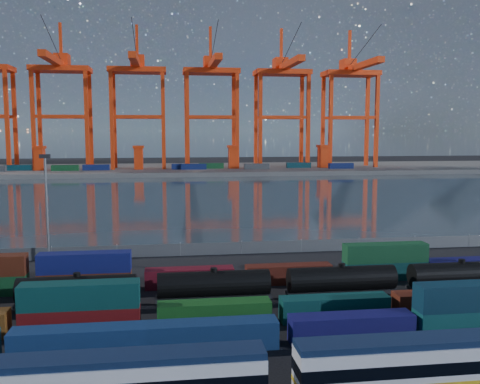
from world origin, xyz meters
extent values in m
plane|color=black|center=(0.00, 0.00, 0.00)|extent=(700.00, 700.00, 0.00)
plane|color=#2D3A42|center=(0.00, 105.00, 0.01)|extent=(700.00, 700.00, 0.00)
cube|color=#514F4C|center=(0.00, 210.00, 1.00)|extent=(700.00, 70.00, 2.00)
cone|color=#1E2630|center=(-200.00, 1600.00, 260.00)|extent=(1100.00, 1100.00, 520.00)
cone|color=#1E2630|center=(200.00, 1600.00, 230.00)|extent=(1040.00, 1040.00, 460.00)
cone|color=#1E2630|center=(600.00, 1600.00, 190.00)|extent=(960.00, 960.00, 380.00)
cone|color=#1E2630|center=(950.00, 1600.00, 150.00)|extent=(840.00, 840.00, 300.00)
cube|color=#0F1C38|center=(-17.22, -21.54, 4.78)|extent=(23.68, 2.56, 0.47)
cube|color=black|center=(-17.22, -21.54, 3.13)|extent=(23.70, 2.93, 0.95)
cube|color=silver|center=(8.78, -21.54, 2.75)|extent=(23.68, 2.84, 3.60)
cube|color=#0F1C38|center=(8.78, -21.54, 4.78)|extent=(23.68, 2.56, 0.47)
cube|color=gold|center=(8.78, -21.54, 1.99)|extent=(23.70, 2.93, 0.34)
cube|color=black|center=(8.78, -21.54, 3.13)|extent=(23.70, 2.93, 0.95)
cube|color=navy|center=(-19.98, -9.55, 1.30)|extent=(12.03, 2.45, 2.61)
cube|color=navy|center=(-7.97, -9.55, 1.30)|extent=(12.03, 2.45, 2.61)
cube|color=#111052|center=(5.32, -9.55, 1.30)|extent=(12.03, 2.45, 2.61)
cube|color=#0E494B|center=(17.98, -9.55, 1.30)|extent=(12.03, 2.45, 2.61)
cube|color=#0B283B|center=(17.98, -9.55, 3.91)|extent=(12.03, 2.45, 2.61)
cube|color=#5F0E0F|center=(-20.76, -3.65, 1.27)|extent=(11.72, 2.38, 2.54)
cube|color=#0B3A38|center=(-20.76, -3.65, 3.81)|extent=(11.72, 2.38, 2.54)
cube|color=#155019|center=(-7.32, -3.65, 1.27)|extent=(11.72, 2.38, 2.54)
cube|color=#0B3C3A|center=(5.56, -3.65, 1.27)|extent=(11.72, 2.38, 2.54)
cube|color=#5A1F12|center=(18.23, -3.65, 1.27)|extent=(11.72, 2.38, 2.54)
cube|color=#5A2512|center=(-22.35, 10.48, 1.23)|extent=(11.40, 2.32, 2.47)
cube|color=navy|center=(-22.35, 10.48, 3.70)|extent=(11.40, 2.32, 2.47)
cube|color=#5E0E1A|center=(-9.27, 10.48, 1.23)|extent=(11.40, 2.32, 2.47)
cube|color=#4D180F|center=(3.79, 10.48, 1.23)|extent=(11.40, 2.32, 2.47)
cube|color=#0B3939|center=(17.18, 10.48, 1.23)|extent=(11.40, 2.32, 2.47)
cube|color=#134A26|center=(17.18, 10.48, 3.70)|extent=(11.40, 2.32, 2.47)
cube|color=#110F4C|center=(28.74, 10.48, 1.23)|extent=(11.40, 2.32, 2.47)
cylinder|color=black|center=(-22.22, 3.67, 2.32)|extent=(13.10, 2.92, 2.92)
cylinder|color=black|center=(-22.22, 3.67, 3.93)|extent=(0.81, 0.81, 0.50)
cube|color=black|center=(-22.22, 3.67, 0.71)|extent=(13.60, 2.01, 0.40)
cube|color=black|center=(-26.76, 3.67, 0.30)|extent=(2.52, 1.81, 0.60)
cube|color=black|center=(-17.69, 3.67, 0.30)|extent=(2.52, 1.81, 0.60)
cylinder|color=black|center=(-6.72, 3.67, 2.32)|extent=(13.10, 2.92, 2.92)
cylinder|color=black|center=(-6.72, 3.67, 3.93)|extent=(0.81, 0.81, 0.50)
cube|color=black|center=(-6.72, 3.67, 0.71)|extent=(13.60, 2.01, 0.40)
cube|color=black|center=(-11.26, 3.67, 0.30)|extent=(2.52, 1.81, 0.60)
cube|color=black|center=(-2.19, 3.67, 0.30)|extent=(2.52, 1.81, 0.60)
cylinder|color=black|center=(8.78, 3.67, 2.32)|extent=(13.10, 2.92, 2.92)
cylinder|color=black|center=(8.78, 3.67, 3.93)|extent=(0.81, 0.81, 0.50)
cube|color=black|center=(8.78, 3.67, 0.71)|extent=(13.60, 2.01, 0.40)
cube|color=black|center=(4.24, 3.67, 0.30)|extent=(2.52, 1.81, 0.60)
cube|color=black|center=(13.31, 3.67, 0.30)|extent=(2.52, 1.81, 0.60)
cylinder|color=black|center=(24.28, 3.67, 2.32)|extent=(13.10, 2.92, 2.92)
cylinder|color=black|center=(24.28, 3.67, 3.93)|extent=(0.81, 0.81, 0.50)
cube|color=black|center=(24.28, 3.67, 0.71)|extent=(13.60, 2.01, 0.40)
cube|color=black|center=(19.74, 3.67, 0.30)|extent=(2.52, 1.81, 0.60)
cube|color=#595B5E|center=(0.00, 28.00, 1.00)|extent=(160.00, 0.06, 2.00)
cylinder|color=slate|center=(-30.00, 28.00, 1.10)|extent=(0.12, 0.12, 2.20)
cylinder|color=slate|center=(-20.00, 28.00, 1.10)|extent=(0.12, 0.12, 2.20)
cylinder|color=slate|center=(-10.00, 28.00, 1.10)|extent=(0.12, 0.12, 2.20)
cylinder|color=slate|center=(0.00, 28.00, 1.10)|extent=(0.12, 0.12, 2.20)
cylinder|color=slate|center=(10.00, 28.00, 1.10)|extent=(0.12, 0.12, 2.20)
cylinder|color=slate|center=(20.00, 28.00, 1.10)|extent=(0.12, 0.12, 2.20)
cylinder|color=slate|center=(30.00, 28.00, 1.10)|extent=(0.12, 0.12, 2.20)
cylinder|color=slate|center=(40.00, 28.00, 1.10)|extent=(0.12, 0.12, 2.20)
cylinder|color=slate|center=(-30.00, 26.00, 8.00)|extent=(0.36, 0.36, 16.00)
cube|color=black|center=(-30.00, 26.00, 16.30)|extent=(1.60, 0.40, 0.60)
cube|color=#EF3810|center=(-83.15, 198.53, 24.24)|extent=(1.72, 1.72, 48.49)
cube|color=#EF3810|center=(-83.15, 211.47, 24.24)|extent=(1.72, 1.72, 48.49)
cube|color=#EF3810|center=(-71.85, 198.53, 24.24)|extent=(1.72, 1.72, 48.49)
cube|color=#EF3810|center=(-71.85, 211.47, 24.24)|extent=(1.72, 1.72, 48.49)
cube|color=#EF3810|center=(-48.15, 198.53, 24.24)|extent=(1.72, 1.72, 48.49)
cube|color=#EF3810|center=(-48.15, 211.47, 24.24)|extent=(1.72, 1.72, 48.49)
cube|color=#EF3810|center=(-60.00, 198.53, 26.67)|extent=(23.71, 1.51, 1.51)
cube|color=#EF3810|center=(-60.00, 211.47, 26.67)|extent=(23.71, 1.51, 1.51)
cube|color=#EF3810|center=(-60.00, 205.00, 48.49)|extent=(26.94, 15.09, 2.37)
cube|color=#EF3810|center=(-60.00, 192.07, 50.64)|extent=(3.23, 51.72, 2.69)
cube|color=#EF3810|center=(-60.00, 209.31, 53.34)|extent=(6.47, 8.62, 5.39)
cube|color=#EF3810|center=(-60.00, 207.16, 61.42)|extent=(1.29, 1.29, 17.24)
cylinder|color=black|center=(-60.00, 189.48, 58.19)|extent=(0.26, 44.35, 14.63)
cube|color=#EF3810|center=(-36.85, 198.53, 24.24)|extent=(1.72, 1.72, 48.49)
cube|color=#EF3810|center=(-36.85, 211.47, 24.24)|extent=(1.72, 1.72, 48.49)
cube|color=#EF3810|center=(-13.15, 198.53, 24.24)|extent=(1.72, 1.72, 48.49)
cube|color=#EF3810|center=(-13.15, 211.47, 24.24)|extent=(1.72, 1.72, 48.49)
cube|color=#EF3810|center=(-25.00, 198.53, 26.67)|extent=(23.71, 1.51, 1.51)
cube|color=#EF3810|center=(-25.00, 211.47, 26.67)|extent=(23.71, 1.51, 1.51)
cube|color=#EF3810|center=(-25.00, 205.00, 48.49)|extent=(26.94, 15.09, 2.37)
cube|color=#EF3810|center=(-25.00, 192.07, 50.64)|extent=(3.23, 51.72, 2.69)
cube|color=#EF3810|center=(-25.00, 209.31, 53.34)|extent=(6.47, 8.62, 5.39)
cube|color=#EF3810|center=(-25.00, 207.16, 61.42)|extent=(1.29, 1.29, 17.24)
cylinder|color=black|center=(-25.00, 189.48, 58.19)|extent=(0.26, 44.35, 14.63)
cube|color=#EF3810|center=(-1.85, 198.53, 24.24)|extent=(1.72, 1.72, 48.49)
cube|color=#EF3810|center=(-1.85, 211.47, 24.24)|extent=(1.72, 1.72, 48.49)
cube|color=#EF3810|center=(21.85, 198.53, 24.24)|extent=(1.72, 1.72, 48.49)
cube|color=#EF3810|center=(21.85, 211.47, 24.24)|extent=(1.72, 1.72, 48.49)
cube|color=#EF3810|center=(10.00, 198.53, 26.67)|extent=(23.71, 1.51, 1.51)
cube|color=#EF3810|center=(10.00, 211.47, 26.67)|extent=(23.71, 1.51, 1.51)
cube|color=#EF3810|center=(10.00, 205.00, 48.49)|extent=(26.94, 15.09, 2.37)
cube|color=#EF3810|center=(10.00, 192.07, 50.64)|extent=(3.23, 51.72, 2.69)
cube|color=#EF3810|center=(10.00, 209.31, 53.34)|extent=(6.47, 8.62, 5.39)
cube|color=#EF3810|center=(10.00, 207.16, 61.42)|extent=(1.29, 1.29, 17.24)
cylinder|color=black|center=(10.00, 189.48, 58.19)|extent=(0.26, 44.35, 14.63)
cube|color=#EF3810|center=(33.15, 198.53, 24.24)|extent=(1.72, 1.72, 48.49)
cube|color=#EF3810|center=(33.15, 211.47, 24.24)|extent=(1.72, 1.72, 48.49)
cube|color=#EF3810|center=(56.85, 198.53, 24.24)|extent=(1.72, 1.72, 48.49)
cube|color=#EF3810|center=(56.85, 211.47, 24.24)|extent=(1.72, 1.72, 48.49)
cube|color=#EF3810|center=(45.00, 198.53, 26.67)|extent=(23.71, 1.51, 1.51)
cube|color=#EF3810|center=(45.00, 211.47, 26.67)|extent=(23.71, 1.51, 1.51)
cube|color=#EF3810|center=(45.00, 205.00, 48.49)|extent=(26.94, 15.09, 2.37)
cube|color=#EF3810|center=(45.00, 192.07, 50.64)|extent=(3.23, 51.72, 2.69)
cube|color=#EF3810|center=(45.00, 209.31, 53.34)|extent=(6.47, 8.62, 5.39)
cube|color=#EF3810|center=(45.00, 207.16, 61.42)|extent=(1.29, 1.29, 17.24)
cylinder|color=black|center=(45.00, 189.48, 58.19)|extent=(0.26, 44.35, 14.63)
cube|color=#EF3810|center=(68.15, 198.53, 24.24)|extent=(1.72, 1.72, 48.49)
cube|color=#EF3810|center=(68.15, 211.47, 24.24)|extent=(1.72, 1.72, 48.49)
cube|color=#EF3810|center=(91.85, 198.53, 24.24)|extent=(1.72, 1.72, 48.49)
cube|color=#EF3810|center=(91.85, 211.47, 24.24)|extent=(1.72, 1.72, 48.49)
cube|color=#EF3810|center=(80.00, 198.53, 26.67)|extent=(23.71, 1.51, 1.51)
cube|color=#EF3810|center=(80.00, 211.47, 26.67)|extent=(23.71, 1.51, 1.51)
cube|color=#EF3810|center=(80.00, 205.00, 48.49)|extent=(26.94, 15.09, 2.37)
cube|color=#EF3810|center=(80.00, 192.07, 50.64)|extent=(3.23, 51.72, 2.69)
cube|color=#EF3810|center=(80.00, 209.31, 53.34)|extent=(6.47, 8.62, 5.39)
cube|color=#EF3810|center=(80.00, 207.16, 61.42)|extent=(1.29, 1.29, 17.24)
cylinder|color=black|center=(80.00, 189.48, 58.19)|extent=(0.26, 44.35, 14.63)
cube|color=navy|center=(0.66, 194.68, 3.30)|extent=(12.00, 2.44, 2.60)
cube|color=navy|center=(71.34, 190.93, 3.30)|extent=(12.00, 2.44, 2.60)
cube|color=navy|center=(-3.64, 196.08, 3.30)|extent=(12.00, 2.44, 2.60)
cube|color=#0C3842|center=(-79.29, 198.48, 3.30)|extent=(12.00, 2.44, 2.60)
cube|color=#3F4244|center=(30.38, 192.70, 3.30)|extent=(12.00, 2.44, 2.60)
cube|color=#144C23|center=(-57.75, 194.20, 3.30)|extent=(12.00, 2.44, 2.60)
cube|color=navy|center=(-44.16, 195.53, 3.30)|extent=(12.00, 2.44, 2.60)
cube|color=#144C23|center=(9.34, 199.48, 3.30)|extent=(12.00, 2.44, 2.60)
cube|color=#0C3842|center=(52.41, 198.83, 3.30)|extent=(12.00, 2.44, 2.60)
cube|color=#EF3810|center=(-70.00, 200.00, 7.00)|extent=(4.00, 6.00, 10.00)
cube|color=#EF3810|center=(-70.00, 200.00, 12.50)|extent=(5.00, 7.00, 1.20)
cube|color=#EF3810|center=(-25.00, 200.00, 7.00)|extent=(4.00, 6.00, 10.00)
cube|color=#EF3810|center=(-25.00, 200.00, 12.50)|extent=(5.00, 7.00, 1.20)
cube|color=#EF3810|center=(20.00, 200.00, 7.00)|extent=(4.00, 6.00, 10.00)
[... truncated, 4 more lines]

